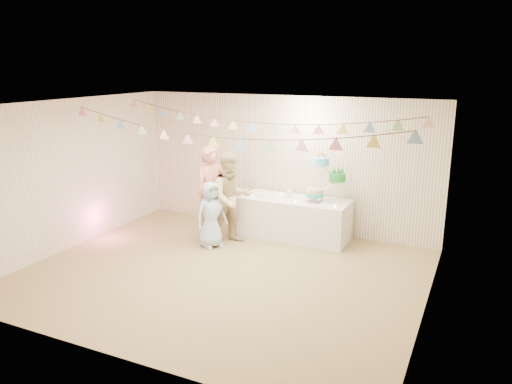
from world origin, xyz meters
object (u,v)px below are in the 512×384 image
at_px(cake_stand, 325,179).
at_px(person_child, 211,214).
at_px(table, 294,218).
at_px(person_adult_b, 232,198).
at_px(person_adult_a, 212,193).

bearing_deg(cake_stand, person_child, -147.25).
xyz_separation_m(table, person_adult_b, (-0.92, -0.75, 0.46)).
bearing_deg(person_child, person_adult_b, -8.63).
bearing_deg(table, person_child, -137.89).
height_order(table, person_adult_a, person_adult_a).
relative_size(person_adult_b, person_child, 1.41).
xyz_separation_m(table, cake_stand, (0.55, 0.05, 0.79)).
relative_size(person_adult_a, person_adult_b, 1.04).
distance_m(person_adult_a, person_adult_b, 0.44).
distance_m(table, person_adult_b, 1.27).
xyz_separation_m(person_adult_a, person_adult_b, (0.43, -0.06, -0.03)).
relative_size(table, person_adult_b, 1.20).
bearing_deg(table, person_adult_b, -140.85).
relative_size(table, person_child, 1.69).
height_order(person_adult_a, person_adult_b, person_adult_a).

